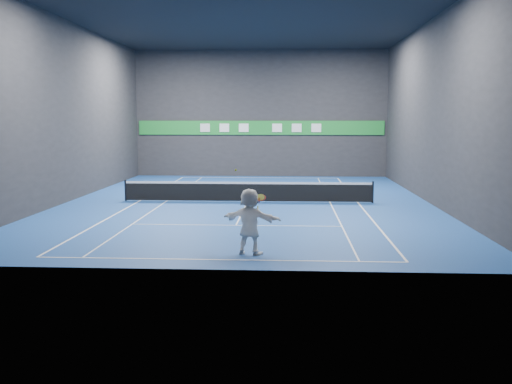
# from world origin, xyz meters

# --- Properties ---
(ground) EXTENTS (26.00, 26.00, 0.00)m
(ground) POSITION_xyz_m (0.00, 0.00, 0.00)
(ground) COLOR #1A448F
(ground) RESTS_ON ground
(ceiling) EXTENTS (26.00, 26.00, 0.00)m
(ceiling) POSITION_xyz_m (0.00, 0.00, 9.00)
(ceiling) COLOR black
(ceiling) RESTS_ON ground
(wall_back) EXTENTS (18.00, 0.10, 9.00)m
(wall_back) POSITION_xyz_m (0.00, 13.00, 4.50)
(wall_back) COLOR #272729
(wall_back) RESTS_ON ground
(wall_front) EXTENTS (18.00, 0.10, 9.00)m
(wall_front) POSITION_xyz_m (0.00, -13.00, 4.50)
(wall_front) COLOR #272729
(wall_front) RESTS_ON ground
(wall_left) EXTENTS (0.10, 26.00, 9.00)m
(wall_left) POSITION_xyz_m (-9.00, 0.00, 4.50)
(wall_left) COLOR #272729
(wall_left) RESTS_ON ground
(wall_right) EXTENTS (0.10, 26.00, 9.00)m
(wall_right) POSITION_xyz_m (9.00, 0.00, 4.50)
(wall_right) COLOR #272729
(wall_right) RESTS_ON ground
(baseline_near) EXTENTS (10.98, 0.08, 0.01)m
(baseline_near) POSITION_xyz_m (0.00, -11.89, 0.00)
(baseline_near) COLOR white
(baseline_near) RESTS_ON ground
(baseline_far) EXTENTS (10.98, 0.08, 0.01)m
(baseline_far) POSITION_xyz_m (0.00, 11.89, 0.00)
(baseline_far) COLOR white
(baseline_far) RESTS_ON ground
(sideline_doubles_left) EXTENTS (0.08, 23.78, 0.01)m
(sideline_doubles_left) POSITION_xyz_m (-5.49, 0.00, 0.00)
(sideline_doubles_left) COLOR white
(sideline_doubles_left) RESTS_ON ground
(sideline_doubles_right) EXTENTS (0.08, 23.78, 0.01)m
(sideline_doubles_right) POSITION_xyz_m (5.49, 0.00, 0.00)
(sideline_doubles_right) COLOR white
(sideline_doubles_right) RESTS_ON ground
(sideline_singles_left) EXTENTS (0.06, 23.78, 0.01)m
(sideline_singles_left) POSITION_xyz_m (-4.11, 0.00, 0.00)
(sideline_singles_left) COLOR white
(sideline_singles_left) RESTS_ON ground
(sideline_singles_right) EXTENTS (0.06, 23.78, 0.01)m
(sideline_singles_right) POSITION_xyz_m (4.11, 0.00, 0.00)
(sideline_singles_right) COLOR white
(sideline_singles_right) RESTS_ON ground
(service_line_near) EXTENTS (8.23, 0.06, 0.01)m
(service_line_near) POSITION_xyz_m (0.00, -6.40, 0.00)
(service_line_near) COLOR white
(service_line_near) RESTS_ON ground
(service_line_far) EXTENTS (8.23, 0.06, 0.01)m
(service_line_far) POSITION_xyz_m (0.00, 6.40, 0.00)
(service_line_far) COLOR white
(service_line_far) RESTS_ON ground
(center_service_line) EXTENTS (0.06, 12.80, 0.01)m
(center_service_line) POSITION_xyz_m (0.00, 0.00, 0.00)
(center_service_line) COLOR white
(center_service_line) RESTS_ON ground
(player) EXTENTS (1.98, 1.18, 2.04)m
(player) POSITION_xyz_m (0.86, -11.13, 1.02)
(player) COLOR white
(player) RESTS_ON ground
(tennis_ball) EXTENTS (0.07, 0.07, 0.07)m
(tennis_ball) POSITION_xyz_m (0.44, -11.14, 2.59)
(tennis_ball) COLOR #CADC24
(tennis_ball) RESTS_ON player
(tennis_net) EXTENTS (12.50, 0.10, 1.07)m
(tennis_net) POSITION_xyz_m (0.00, 0.00, 0.54)
(tennis_net) COLOR black
(tennis_net) RESTS_ON ground
(sponsor_banner) EXTENTS (17.64, 0.11, 1.00)m
(sponsor_banner) POSITION_xyz_m (0.00, 12.93, 3.50)
(sponsor_banner) COLOR #1D862F
(sponsor_banner) RESTS_ON wall_back
(tennis_racket) EXTENTS (0.42, 0.35, 0.61)m
(tennis_racket) POSITION_xyz_m (1.18, -11.08, 1.71)
(tennis_racket) COLOR red
(tennis_racket) RESTS_ON player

